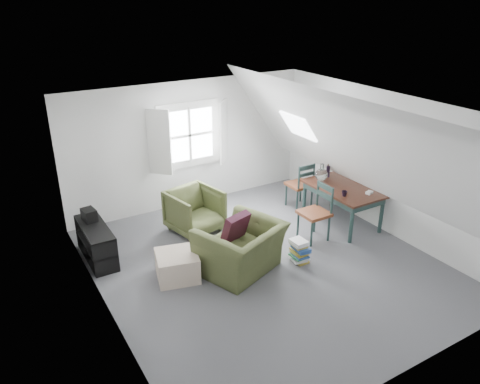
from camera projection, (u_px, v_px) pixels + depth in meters
floor at (265, 264)px, 7.52m from camera, size 5.50×5.50×0.00m
ceiling at (269, 111)px, 6.52m from camera, size 5.50×5.50×0.00m
wall_back at (189, 144)px, 9.19m from camera, size 5.00×0.00×5.00m
wall_front at (414, 284)px, 4.86m from camera, size 5.00×0.00×5.00m
wall_left at (101, 234)px, 5.85m from camera, size 0.00×5.50×5.50m
wall_right at (385, 163)px, 8.20m from camera, size 0.00×5.50×5.50m
slope_left at (169, 180)px, 6.08m from camera, size 3.19×5.50×4.48m
slope_right at (347, 143)px, 7.54m from camera, size 3.19×5.50×4.48m
dormer_window at (190, 136)px, 9.05m from camera, size 1.71×0.35×1.30m
skylight at (298, 126)px, 8.57m from camera, size 0.35×0.75×0.47m
armchair_near at (241, 270)px, 7.36m from camera, size 1.49×1.40×0.78m
armchair_far at (196, 230)px, 8.57m from camera, size 1.00×1.02×0.79m
throw_pillow at (236, 227)px, 7.20m from camera, size 0.51×0.38×0.47m
ottoman at (177, 266)px, 7.10m from camera, size 0.74×0.74×0.41m
dining_table at (343, 192)px, 8.58m from camera, size 0.87×1.45×0.73m
demijohn at (321, 174)px, 8.77m from camera, size 0.24×0.24×0.33m
vase_twigs at (328, 171)px, 8.98m from camera, size 0.07×0.08×0.55m
cup at (344, 196)px, 8.19m from camera, size 0.11×0.11×0.09m
paper_box at (369, 193)px, 8.28m from camera, size 0.15×0.12×0.04m
dining_chair_far at (301, 184)px, 9.27m from camera, size 0.45×0.45×0.95m
dining_chair_near at (316, 212)px, 8.08m from camera, size 0.47×0.47×1.00m
media_shelf at (97, 245)px, 7.54m from camera, size 0.38×1.15×0.59m
electronics_box at (89, 215)px, 7.61m from camera, size 0.22×0.29×0.21m
magazine_stack at (299, 251)px, 7.52m from camera, size 0.29×0.34×0.38m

